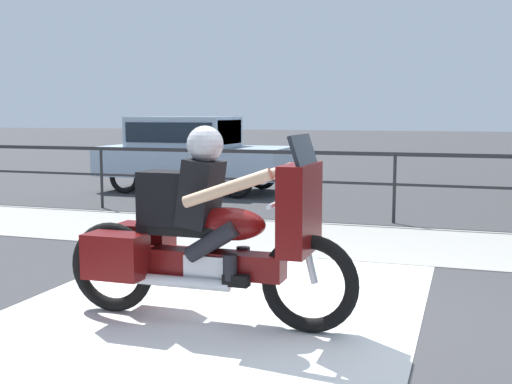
% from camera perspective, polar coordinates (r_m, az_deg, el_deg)
% --- Properties ---
extents(ground_plane, '(120.00, 120.00, 0.00)m').
position_cam_1_polar(ground_plane, '(5.27, 6.05, -11.45)').
color(ground_plane, '#38383A').
extents(sidewalk_band, '(44.00, 2.40, 0.01)m').
position_cam_1_polar(sidewalk_band, '(8.52, 10.97, -4.38)').
color(sidewalk_band, '#99968E').
rests_on(sidewalk_band, ground).
extents(crosswalk_band, '(3.41, 6.00, 0.01)m').
position_cam_1_polar(crosswalk_band, '(5.37, -4.68, -11.06)').
color(crosswalk_band, silver).
rests_on(crosswalk_band, ground).
extents(fence_railing, '(36.00, 0.05, 1.09)m').
position_cam_1_polar(fence_railing, '(9.94, 12.25, 2.15)').
color(fence_railing, '#232326').
rests_on(fence_railing, ground).
extents(motorcycle, '(2.47, 0.76, 1.57)m').
position_cam_1_polar(motorcycle, '(5.11, -4.52, -3.68)').
color(motorcycle, black).
rests_on(motorcycle, ground).
extents(parked_car, '(4.04, 1.79, 1.60)m').
position_cam_1_polar(parked_car, '(13.86, -5.83, 3.82)').
color(parked_car, '#9EB2C6').
rests_on(parked_car, ground).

